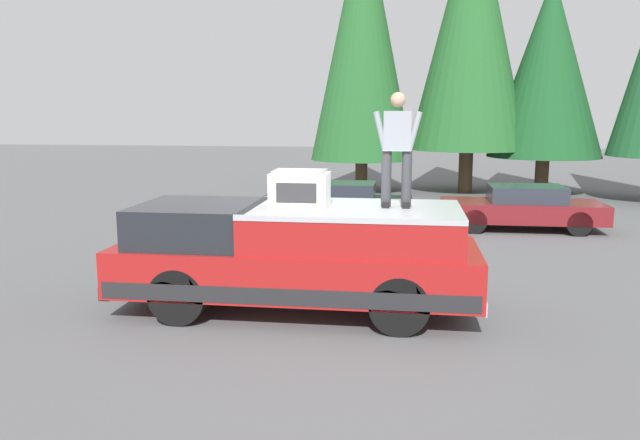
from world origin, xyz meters
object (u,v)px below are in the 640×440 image
Objects in this scene: pickup_truck at (297,256)px; parked_car_maroon at (522,208)px; person_on_truck_bed at (397,147)px; parked_car_black at (337,204)px; compressor_unit at (300,189)px.

parked_car_maroon is at bearing -32.24° from pickup_truck.
person_on_truck_bed reaches higher than parked_car_black.
parked_car_black is (7.64, 0.28, -1.35)m from compressor_unit.
compressor_unit is at bearing 100.06° from person_on_truck_bed.
compressor_unit is at bearing -177.94° from parked_car_black.
parked_car_black is at bearing 12.87° from person_on_truck_bed.
parked_car_black is (7.39, 1.69, -1.97)m from person_on_truck_bed.
compressor_unit is 0.50× the size of person_on_truck_bed.
compressor_unit is 0.20× the size of parked_car_black.
parked_car_black is at bearing 89.68° from parked_car_maroon.
parked_car_black is at bearing 1.46° from pickup_truck.
compressor_unit reaches higher than parked_car_maroon.
pickup_truck is 7.48m from parked_car_black.
parked_car_maroon is 1.00× the size of parked_car_black.
person_on_truck_bed is at bearing -86.91° from pickup_truck.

